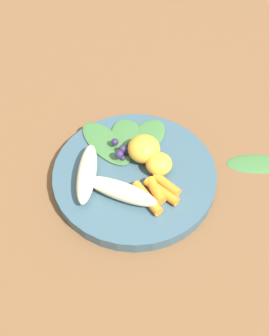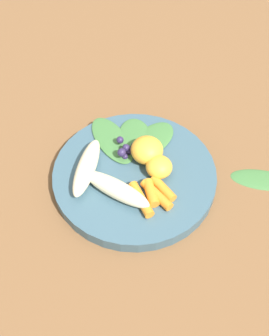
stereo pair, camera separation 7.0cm
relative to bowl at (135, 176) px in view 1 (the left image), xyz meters
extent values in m
plane|color=brown|center=(0.00, 0.00, -0.01)|extent=(2.40, 2.40, 0.00)
cylinder|color=#385666|center=(0.00, 0.00, 0.00)|extent=(0.28, 0.28, 0.02)
ellipsoid|color=beige|center=(0.01, 0.05, 0.03)|extent=(0.12, 0.06, 0.03)
ellipsoid|color=beige|center=(0.07, 0.03, 0.03)|extent=(0.05, 0.12, 0.03)
ellipsoid|color=#F4A833|center=(-0.01, -0.04, 0.03)|extent=(0.06, 0.06, 0.04)
ellipsoid|color=#F4A833|center=(-0.04, -0.01, 0.03)|extent=(0.04, 0.04, 0.03)
cylinder|color=orange|center=(-0.03, 0.05, 0.02)|extent=(0.06, 0.06, 0.02)
cylinder|color=orange|center=(-0.04, 0.04, 0.02)|extent=(0.04, 0.05, 0.02)
cylinder|color=orange|center=(-0.05, 0.04, 0.02)|extent=(0.06, 0.05, 0.02)
cylinder|color=orange|center=(-0.06, 0.02, 0.02)|extent=(0.05, 0.04, 0.02)
sphere|color=#2D234C|center=(0.02, -0.03, 0.02)|extent=(0.01, 0.01, 0.01)
sphere|color=#2D234C|center=(0.00, -0.03, 0.02)|extent=(0.01, 0.01, 0.01)
sphere|color=#2D234C|center=(0.03, -0.02, 0.02)|extent=(0.01, 0.01, 0.01)
sphere|color=#2D234C|center=(0.00, -0.04, 0.02)|extent=(0.01, 0.01, 0.01)
sphere|color=#2D234C|center=(0.03, -0.04, 0.02)|extent=(0.01, 0.01, 0.01)
sphere|color=#2D234C|center=(0.03, -0.02, 0.03)|extent=(0.01, 0.01, 0.01)
sphere|color=#2D234C|center=(0.03, -0.03, 0.03)|extent=(0.01, 0.01, 0.01)
sphere|color=#2D234C|center=(0.02, -0.05, 0.02)|extent=(0.01, 0.01, 0.01)
sphere|color=#2D234C|center=(0.01, -0.05, 0.02)|extent=(0.01, 0.01, 0.01)
sphere|color=#2D234C|center=(0.00, -0.04, 0.02)|extent=(0.01, 0.01, 0.01)
sphere|color=#2D234C|center=(0.01, -0.05, 0.03)|extent=(0.01, 0.01, 0.01)
sphere|color=#2D234C|center=(0.04, -0.04, 0.03)|extent=(0.01, 0.01, 0.01)
ellipsoid|color=#3D7038|center=(-0.01, -0.08, 0.01)|extent=(0.08, 0.11, 0.00)
ellipsoid|color=#3D7038|center=(0.02, -0.07, 0.01)|extent=(0.09, 0.11, 0.00)
ellipsoid|color=#3D7038|center=(0.06, -0.05, 0.01)|extent=(0.13, 0.12, 0.00)
ellipsoid|color=#3D7038|center=(-0.21, -0.07, -0.01)|extent=(0.11, 0.06, 0.01)
camera|label=1|loc=(-0.08, 0.42, 0.57)|focal=44.95mm
camera|label=2|loc=(-0.15, 0.41, 0.57)|focal=44.95mm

